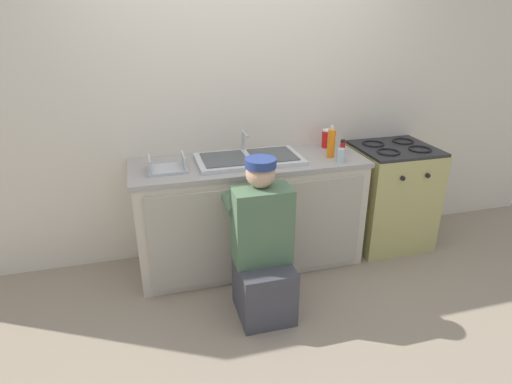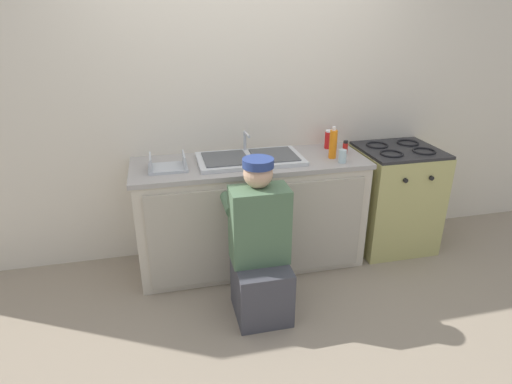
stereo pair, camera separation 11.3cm
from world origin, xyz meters
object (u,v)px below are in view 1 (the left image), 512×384
sink_double_basin (249,158)px  stove_range (389,195)px  spice_bottle_red (343,146)px  dish_rack_tray (167,167)px  water_glass (341,155)px  soap_bottle_orange (331,143)px  plumber_person (263,253)px  soda_cup_red (327,139)px

sink_double_basin → stove_range: 1.35m
spice_bottle_red → dish_rack_tray: (-1.41, -0.05, -0.03)m
stove_range → water_glass: 0.80m
sink_double_basin → soap_bottle_orange: bearing=-7.0°
plumber_person → spice_bottle_red: plumber_person is taller
soda_cup_red → sink_double_basin: bearing=-166.9°
plumber_person → spice_bottle_red: 1.18m
plumber_person → dish_rack_tray: size_ratio=3.94×
sink_double_basin → soda_cup_red: (0.72, 0.17, 0.06)m
stove_range → plumber_person: 1.50m
water_glass → soap_bottle_orange: (-0.03, 0.12, 0.06)m
plumber_person → spice_bottle_red: size_ratio=10.52×
plumber_person → soap_bottle_orange: soap_bottle_orange is taller
plumber_person → spice_bottle_red: bearing=37.2°
stove_range → water_glass: bearing=-162.0°
stove_range → dish_rack_tray: bearing=-178.6°
soap_bottle_orange → soda_cup_red: bearing=73.2°
stove_range → soda_cup_red: 0.78m
plumber_person → soap_bottle_orange: bearing=38.5°
sink_double_basin → spice_bottle_red: sink_double_basin is taller
sink_double_basin → stove_range: (1.28, -0.00, -0.46)m
water_glass → sink_double_basin: bearing=163.5°
stove_range → water_glass: water_glass is taller
plumber_person → spice_bottle_red: (0.86, 0.66, 0.48)m
soap_bottle_orange → dish_rack_tray: (-1.26, 0.03, -0.09)m
stove_range → soap_bottle_orange: size_ratio=3.63×
sink_double_basin → plumber_person: (-0.08, -0.65, -0.45)m
sink_double_basin → dish_rack_tray: bearing=-175.5°
soda_cup_red → plumber_person: bearing=-134.1°
stove_range → soda_cup_red: size_ratio=5.97×
stove_range → water_glass: (-0.60, -0.20, 0.49)m
stove_range → soap_bottle_orange: bearing=-173.1°
dish_rack_tray → soap_bottle_orange: bearing=-1.3°
plumber_person → dish_rack_tray: 0.93m
plumber_person → stove_range: bearing=25.6°
water_glass → stove_range: bearing=18.0°
water_glass → soda_cup_red: soda_cup_red is taller
soap_bottle_orange → stove_range: bearing=6.9°
plumber_person → water_glass: bearing=31.1°
sink_double_basin → plumber_person: size_ratio=0.72×
water_glass → spice_bottle_red: bearing=60.9°
soap_bottle_orange → spice_bottle_red: (0.14, 0.08, -0.06)m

